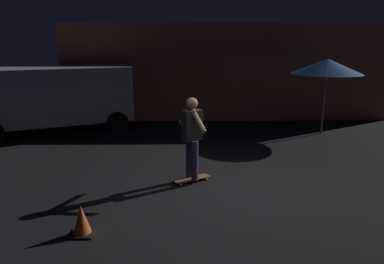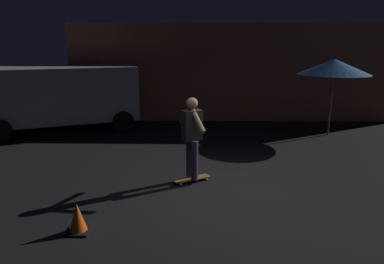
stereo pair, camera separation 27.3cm
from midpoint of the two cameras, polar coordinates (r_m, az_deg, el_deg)
ground_plane at (r=6.86m, az=6.69°, el=-9.75°), size 28.00×28.00×0.00m
low_building at (r=14.66m, az=6.75°, el=10.01°), size 11.77×3.98×3.43m
parked_van at (r=12.07m, az=-19.66°, el=5.73°), size 4.98×3.60×2.03m
patio_umbrella at (r=11.44m, az=22.57°, el=9.66°), size 2.10×2.10×2.30m
skateboard_ridden at (r=7.33m, az=1.08°, el=-7.56°), size 0.78×0.56×0.07m
skater at (r=7.02m, az=1.11°, el=-0.11°), size 0.56×0.90×1.67m
traffic_cone at (r=5.68m, az=-16.59°, el=-13.26°), size 0.34×0.34×0.46m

